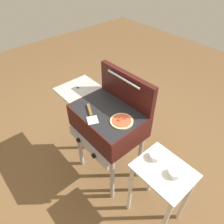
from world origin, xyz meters
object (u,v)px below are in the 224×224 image
(prep_table, at_px, (160,184))
(topping_bowl_far, at_px, (175,173))
(pizza_pepperoni, at_px, (122,121))
(spatula, at_px, (91,114))
(topping_bowl_near, at_px, (155,156))
(grill, at_px, (107,122))

(prep_table, distance_m, topping_bowl_far, 0.24)
(pizza_pepperoni, xyz_separation_m, topping_bowl_far, (0.56, 0.03, -0.16))
(spatula, distance_m, topping_bowl_near, 0.64)
(pizza_pepperoni, height_order, topping_bowl_far, pizza_pepperoni)
(grill, relative_size, prep_table, 1.31)
(prep_table, relative_size, topping_bowl_far, 7.46)
(pizza_pepperoni, xyz_separation_m, spatula, (-0.24, -0.14, -0.00))
(pizza_pepperoni, xyz_separation_m, topping_bowl_near, (0.36, 0.04, -0.16))
(grill, relative_size, topping_bowl_near, 9.72)
(topping_bowl_near, bearing_deg, grill, -175.89)
(prep_table, bearing_deg, pizza_pepperoni, -179.36)
(grill, xyz_separation_m, spatula, (-0.05, -0.14, 0.15))
(topping_bowl_far, bearing_deg, topping_bowl_near, 176.56)
(spatula, bearing_deg, topping_bowl_far, 12.08)
(pizza_pepperoni, relative_size, spatula, 0.76)
(prep_table, height_order, topping_bowl_far, topping_bowl_far)
(prep_table, bearing_deg, grill, -179.63)
(grill, relative_size, pizza_pepperoni, 4.91)
(grill, distance_m, topping_bowl_far, 0.75)
(spatula, xyz_separation_m, topping_bowl_near, (0.60, 0.18, -0.15))
(topping_bowl_near, bearing_deg, spatula, -163.08)
(pizza_pepperoni, bearing_deg, spatula, -149.48)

